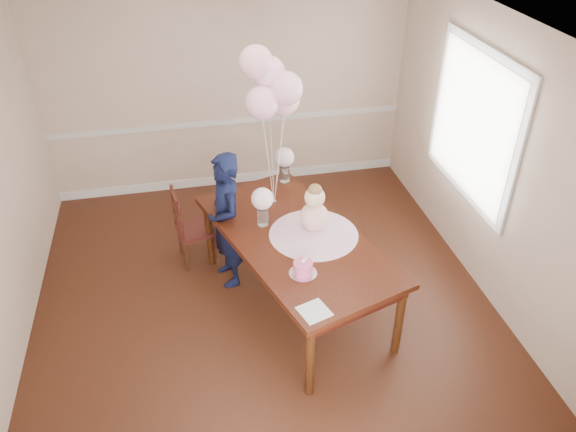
{
  "coord_description": "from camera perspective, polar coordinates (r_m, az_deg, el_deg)",
  "views": [
    {
      "loc": [
        -0.63,
        -4.13,
        3.9
      ],
      "look_at": [
        0.24,
        0.01,
        1.05
      ],
      "focal_mm": 35.0,
      "sensor_mm": 36.0,
      "label": 1
    }
  ],
  "objects": [
    {
      "name": "baby_torso",
      "position": [
        5.15,
        2.67,
        -0.06
      ],
      "size": [
        0.26,
        0.26,
        0.26
      ],
      "primitive_type": "sphere",
      "color": "#F89CBF",
      "rests_on": "baby_skirt"
    },
    {
      "name": "chair_slat_mid",
      "position": [
        5.95,
        -11.23,
        0.6
      ],
      "size": [
        0.09,
        0.35,
        0.04
      ],
      "primitive_type": "cube",
      "rotation": [
        0.0,
        0.0,
        0.18
      ],
      "color": "#3A160F",
      "rests_on": "dining_chair_seat"
    },
    {
      "name": "baby_skirt",
      "position": [
        5.23,
        2.63,
        -1.36
      ],
      "size": [
        1.06,
        1.06,
        0.11
      ],
      "primitive_type": "cone",
      "rotation": [
        0.0,
        0.0,
        0.32
      ],
      "color": "#DFA5BF",
      "rests_on": "dining_table_top"
    },
    {
      "name": "floor",
      "position": [
        5.72,
        -2.35,
        -9.09
      ],
      "size": [
        4.5,
        5.0,
        0.0
      ],
      "primitive_type": "cube",
      "color": "black",
      "rests_on": "ground"
    },
    {
      "name": "cake_flower_a",
      "position": [
        4.72,
        1.55,
        -4.61
      ],
      "size": [
        0.03,
        0.03,
        0.03
      ],
      "primitive_type": "sphere",
      "color": "white",
      "rests_on": "birthday_cake"
    },
    {
      "name": "chair_leg_fl",
      "position": [
        6.11,
        -10.22,
        -4.06
      ],
      "size": [
        0.04,
        0.04,
        0.38
      ],
      "primitive_type": "cylinder",
      "rotation": [
        0.0,
        0.0,
        0.18
      ],
      "color": "#321B0D",
      "rests_on": "floor"
    },
    {
      "name": "cake_flower_b",
      "position": [
        4.74,
        1.75,
        -4.34
      ],
      "size": [
        0.03,
        0.03,
        0.03
      ],
      "primitive_type": "sphere",
      "color": "silver",
      "rests_on": "birthday_cake"
    },
    {
      "name": "baby_hair",
      "position": [
        5.0,
        2.75,
        2.56
      ],
      "size": [
        0.13,
        0.13,
        0.13
      ],
      "primitive_type": "sphere",
      "color": "brown",
      "rests_on": "baby_head"
    },
    {
      "name": "table_leg_fl",
      "position": [
        4.7,
        2.23,
        -14.49
      ],
      "size": [
        0.1,
        0.1,
        0.77
      ],
      "primitive_type": "cylinder",
      "rotation": [
        0.0,
        0.0,
        0.32
      ],
      "color": "black",
      "rests_on": "floor"
    },
    {
      "name": "dining_table_top",
      "position": [
        5.24,
        0.76,
        -2.32
      ],
      "size": [
        1.74,
        2.44,
        0.06
      ],
      "primitive_type": "cube",
      "rotation": [
        0.0,
        0.0,
        0.32
      ],
      "color": "black",
      "rests_on": "table_leg_fl"
    },
    {
      "name": "baby_head",
      "position": [
        5.03,
        2.73,
        1.92
      ],
      "size": [
        0.19,
        0.19,
        0.19
      ],
      "primitive_type": "sphere",
      "color": "beige",
      "rests_on": "baby_torso"
    },
    {
      "name": "baseboard_trim",
      "position": [
        7.68,
        -5.58,
        3.8
      ],
      "size": [
        4.5,
        0.02,
        0.12
      ],
      "primitive_type": "cube",
      "color": "silver",
      "rests_on": "floor"
    },
    {
      "name": "balloon_ribbon_b",
      "position": [
        5.44,
        -0.83,
        6.07
      ],
      "size": [
        0.13,
        0.02,
        1.03
      ],
      "primitive_type": "cylinder",
      "rotation": [
        0.05,
        0.1,
        0.32
      ],
      "color": "silver",
      "rests_on": "balloon_weight"
    },
    {
      "name": "balloon_c",
      "position": [
        5.22,
        -1.99,
        14.33
      ],
      "size": [
        0.31,
        0.31,
        0.31
      ],
      "primitive_type": "sphere",
      "color": "#FFB4D4",
      "rests_on": "balloon_ribbon_c"
    },
    {
      "name": "balloon_b",
      "position": [
        5.16,
        -0.19,
        12.82
      ],
      "size": [
        0.31,
        0.31,
        0.31
      ],
      "primitive_type": "sphere",
      "color": "#FCB2CF",
      "rests_on": "balloon_ribbon_b"
    },
    {
      "name": "chair_slat_low",
      "position": [
        6.03,
        -11.08,
        -0.53
      ],
      "size": [
        0.09,
        0.35,
        0.04
      ],
      "primitive_type": "cube",
      "rotation": [
        0.0,
        0.0,
        0.18
      ],
      "color": "#39150F",
      "rests_on": "dining_chair_seat"
    },
    {
      "name": "window_frame",
      "position": [
        5.93,
        18.35,
        8.84
      ],
      "size": [
        0.02,
        1.66,
        1.56
      ],
      "primitive_type": "cube",
      "color": "silver",
      "rests_on": "wall_right"
    },
    {
      "name": "balloon_d",
      "position": [
        5.15,
        -3.26,
        15.34
      ],
      "size": [
        0.31,
        0.31,
        0.31
      ],
      "primitive_type": "sphere",
      "color": "#FFB4C5",
      "rests_on": "balloon_ribbon_d"
    },
    {
      "name": "chair_slat_top",
      "position": [
        5.88,
        -11.38,
        1.76
      ],
      "size": [
        0.09,
        0.35,
        0.04
      ],
      "primitive_type": "cube",
      "rotation": [
        0.0,
        0.0,
        0.18
      ],
      "color": "#3E1511",
      "rests_on": "dining_chair_seat"
    },
    {
      "name": "rose_vase_near",
      "position": [
        5.35,
        -2.57,
        -0.03
      ],
      "size": [
        0.14,
        0.14,
        0.18
      ],
      "primitive_type": "cylinder",
      "rotation": [
        0.0,
        0.0,
        0.32
      ],
      "color": "white",
      "rests_on": "dining_table_top"
    },
    {
      "name": "chair_rail_trim",
      "position": [
        7.3,
        -5.94,
        9.5
      ],
      "size": [
        4.5,
        0.02,
        0.07
      ],
      "primitive_type": "cube",
      "color": "silver",
      "rests_on": "wall_back"
    },
    {
      "name": "cake_platter",
      "position": [
        4.8,
        1.53,
        -5.84
      ],
      "size": [
        0.31,
        0.31,
        0.01
      ],
      "primitive_type": "cylinder",
      "rotation": [
        0.0,
        0.0,
        0.32
      ],
      "color": "silver",
      "rests_on": "dining_table_top"
    },
    {
      "name": "balloon_ribbon_c",
      "position": [
        5.46,
        -1.67,
        6.82
      ],
      "size": [
        0.02,
        0.11,
        1.14
      ],
      "primitive_type": "cylinder",
      "rotation": [
        -0.09,
        0.02,
        0.32
      ],
      "color": "silver",
      "rests_on": "balloon_weight"
    },
    {
      "name": "dining_chair_seat",
      "position": [
        6.14,
        -9.32,
        -1.34
      ],
      "size": [
        0.45,
        0.45,
        0.04
      ],
      "primitive_type": "cube",
      "rotation": [
        0.0,
        0.0,
        0.18
      ],
      "color": "#3C1310",
      "rests_on": "chair_leg_fl"
    },
    {
      "name": "chair_leg_br",
      "position": [
        6.41,
        -8.13,
        -1.78
      ],
      "size": [
        0.04,
        0.04,
        0.38
      ],
      "primitive_type": "cylinder",
      "rotation": [
        0.0,
        0.0,
        0.18
      ],
      "color": "#3E1511",
      "rests_on": "floor"
    },
    {
      "name": "napkin",
      "position": [
        4.45,
        2.68,
        -9.65
      ],
      "size": [
        0.28,
        0.28,
        0.01
      ],
      "primitive_type": "cube",
      "rotation": [
        0.0,
        0.0,
        0.32
      ],
      "color": "silver",
      "rests_on": "dining_table_top"
    },
    {
      "name": "table_apron",
      "position": [
        5.29,
        0.75,
        -3.04
      ],
      "size": [
        1.6,
        2.3,
        0.11
      ],
      "primitive_type": "cube",
      "rotation": [
        0.0,
        0.0,
        0.32
      ],
      "color": "black",
      "rests_on": "table_leg_fl"
    },
    {
      "name": "balloon_e",
      "position": [
        5.36,
        -0.45,
        11.75
      ],
      "size": [
        0.31,
        0.31,
        0.31
      ],
      "primitive_type": "sphere",
      "color": "#FFB4C3",
      "rests_on": "balloon_ribbon_e"
    },
    {
      "name": "window_blinds",
      "position": [
        5.92,
        18.2,
        8.84
      ],
      "size": [
        0.01,
        1.5,
        1.4
      ],
      "primitive_type": "cube",
      "color": "white",
      "rests_on": "wall_right"
    },
    {
      "name": "table_leg_br",
      "position": [
        6.39,
        -0.35,
        0.59
      ],
      "size": [
        0.1,
        0.1,
        0.77
      ],
      "primitive_type": "cylinder",
      "rotation": [
        0.0,
        0.0,
        0.32
      ],
      "color": "black",
      "rests_on": "floor"
    },
    {
      "name": "rose_vase_far",
      "position": [
        6.04,
        -0.37,
        4.32
      ],
      "size": [
        0.14,
        0.14,
        0.18
      ],
      "primitive_type": "cylinder",
      "rotation": [
        0.0,
        0.0,
        0.32
      ],
      "color": "silver",
      "rests_on": "dining_table_top"
    },
    {
      "name": "table_leg_bl",
      "position": [
        6.07,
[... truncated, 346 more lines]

